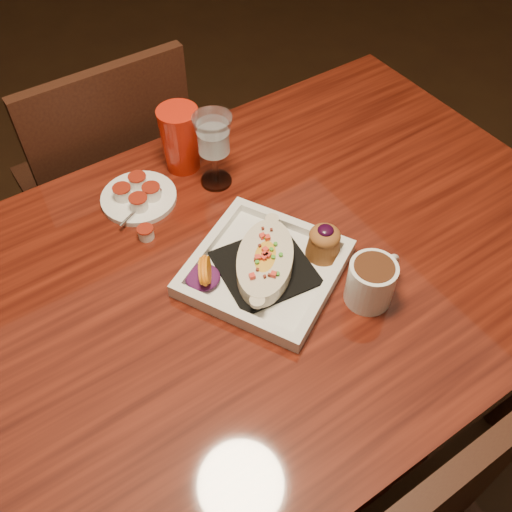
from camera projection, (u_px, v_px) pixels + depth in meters
floor at (238, 438)px, 1.65m from camera, size 7.00×7.00×0.00m
table at (230, 309)px, 1.15m from camera, size 1.50×0.90×0.75m
chair_far at (112, 185)px, 1.59m from camera, size 0.42×0.42×0.93m
plate at (271, 263)px, 1.07m from camera, size 0.36×0.36×0.08m
coffee_mug at (372, 280)px, 1.01m from camera, size 0.12×0.09×0.09m
goblet at (213, 139)px, 1.16m from camera, size 0.08×0.08×0.17m
saucer at (138, 196)px, 1.20m from camera, size 0.16×0.16×0.11m
creamer_loose at (146, 233)px, 1.13m from camera, size 0.03×0.03×0.03m
red_tumbler at (180, 139)px, 1.23m from camera, size 0.09×0.09×0.15m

